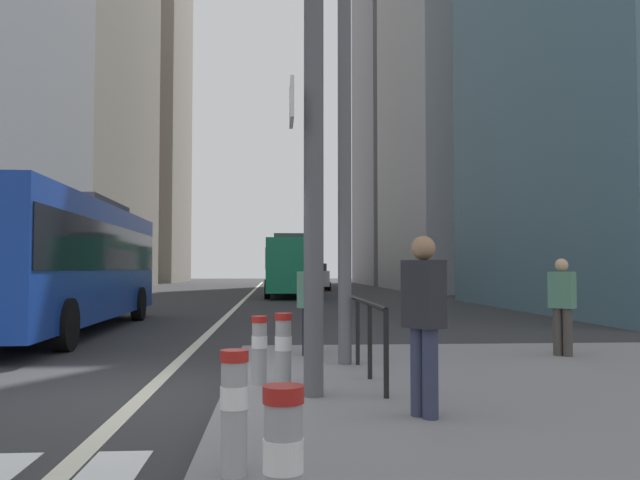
% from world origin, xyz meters
% --- Properties ---
extents(ground_plane, '(160.00, 160.00, 0.00)m').
position_xyz_m(ground_plane, '(0.00, 20.00, 0.00)').
color(ground_plane, '#303033').
extents(median_island, '(9.00, 10.00, 0.15)m').
position_xyz_m(median_island, '(5.50, -1.00, 0.07)').
color(median_island, gray).
rests_on(median_island, ground).
extents(lane_centre_line, '(0.20, 80.00, 0.01)m').
position_xyz_m(lane_centre_line, '(0.00, 30.00, 0.01)').
color(lane_centre_line, beige).
rests_on(lane_centre_line, ground).
extents(office_tower_left_mid, '(11.91, 24.54, 46.65)m').
position_xyz_m(office_tower_left_mid, '(-16.00, 45.47, 23.33)').
color(office_tower_left_mid, gray).
rests_on(office_tower_left_mid, ground).
extents(office_tower_left_far, '(12.66, 16.31, 43.93)m').
position_xyz_m(office_tower_left_far, '(-16.00, 71.81, 21.96)').
color(office_tower_left_far, gray).
rests_on(office_tower_left_far, ground).
extents(office_tower_right_far, '(13.16, 16.93, 52.17)m').
position_xyz_m(office_tower_right_far, '(17.00, 59.20, 26.09)').
color(office_tower_right_far, gray).
rests_on(office_tower_right_far, ground).
extents(city_bus_blue_oncoming, '(2.90, 11.74, 3.40)m').
position_xyz_m(city_bus_blue_oncoming, '(-3.63, 8.27, 1.84)').
color(city_bus_blue_oncoming, '#14389E').
rests_on(city_bus_blue_oncoming, ground).
extents(city_bus_red_receding, '(2.77, 10.95, 3.40)m').
position_xyz_m(city_bus_red_receding, '(2.39, 29.29, 1.84)').
color(city_bus_red_receding, '#198456').
rests_on(city_bus_red_receding, ground).
extents(city_bus_red_distant, '(2.82, 10.55, 3.40)m').
position_xyz_m(city_bus_red_distant, '(3.22, 49.16, 1.83)').
color(city_bus_red_distant, '#198456').
rests_on(city_bus_red_distant, ground).
extents(car_oncoming_mid, '(2.16, 4.52, 1.94)m').
position_xyz_m(car_oncoming_mid, '(-6.28, 19.77, 0.99)').
color(car_oncoming_mid, black).
rests_on(car_oncoming_mid, ground).
extents(car_receding_near, '(2.06, 4.56, 1.94)m').
position_xyz_m(car_receding_near, '(4.45, 39.61, 0.99)').
color(car_receding_near, silver).
rests_on(car_receding_near, ground).
extents(car_receding_far, '(2.07, 4.10, 1.94)m').
position_xyz_m(car_receding_far, '(3.52, 59.55, 0.99)').
color(car_receding_far, maroon).
rests_on(car_receding_far, ground).
extents(traffic_signal_gantry, '(5.31, 0.65, 6.00)m').
position_xyz_m(traffic_signal_gantry, '(0.29, -0.87, 4.07)').
color(traffic_signal_gantry, '#515156').
rests_on(traffic_signal_gantry, median_island).
extents(street_lamp_post, '(5.50, 0.32, 8.00)m').
position_xyz_m(street_lamp_post, '(2.62, 1.54, 5.28)').
color(street_lamp_post, '#56565B').
rests_on(street_lamp_post, median_island).
extents(bollard_front, '(0.20, 0.20, 0.85)m').
position_xyz_m(bollard_front, '(1.64, -5.00, 0.62)').
color(bollard_front, '#99999E').
rests_on(bollard_front, median_island).
extents(bollard_left, '(0.20, 0.20, 0.84)m').
position_xyz_m(bollard_left, '(1.32, -3.58, 0.62)').
color(bollard_left, '#99999E').
rests_on(bollard_left, median_island).
extents(bollard_right, '(0.20, 0.20, 0.90)m').
position_xyz_m(bollard_right, '(1.69, -0.64, 0.65)').
color(bollard_right, '#99999E').
rests_on(bollard_right, median_island).
extents(bollard_back, '(0.20, 0.20, 0.82)m').
position_xyz_m(bollard_back, '(1.41, -0.08, 0.61)').
color(bollard_back, '#99999E').
rests_on(bollard_back, median_island).
extents(pedestrian_railing, '(0.06, 3.79, 0.98)m').
position_xyz_m(pedestrian_railing, '(2.80, 0.85, 0.86)').
color(pedestrian_railing, black).
rests_on(pedestrian_railing, median_island).
extents(pedestrian_waiting, '(0.44, 0.44, 1.57)m').
position_xyz_m(pedestrian_waiting, '(2.16, 2.58, 1.01)').
color(pedestrian_waiting, black).
rests_on(pedestrian_waiting, median_island).
extents(pedestrian_walking, '(0.40, 0.45, 1.71)m').
position_xyz_m(pedestrian_walking, '(3.00, -1.95, 1.10)').
color(pedestrian_walking, '#2D334C').
rests_on(pedestrian_walking, median_island).
extents(pedestrian_far, '(0.44, 0.44, 1.56)m').
position_xyz_m(pedestrian_far, '(6.21, 2.21, 1.01)').
color(pedestrian_far, '#423D38').
rests_on(pedestrian_far, median_island).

